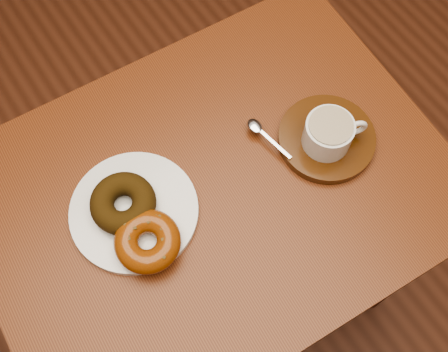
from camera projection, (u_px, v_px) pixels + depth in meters
ground at (226, 260)px, 1.59m from camera, size 6.00×6.00×0.00m
cafe_table at (215, 212)px, 1.02m from camera, size 0.79×0.62×0.71m
donut_plate at (134, 211)px, 0.89m from camera, size 0.22×0.22×0.01m
donut_cinnamon at (123, 203)px, 0.87m from camera, size 0.12×0.12×0.04m
donut_caramel at (147, 241)px, 0.84m from camera, size 0.13×0.13×0.04m
saucer at (326, 139)px, 0.94m from camera, size 0.21×0.21×0.02m
coffee_cup at (329, 133)px, 0.90m from camera, size 0.10×0.08×0.06m
teaspoon at (259, 129)px, 0.93m from camera, size 0.03×0.10×0.01m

